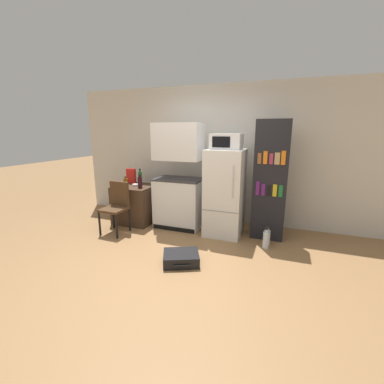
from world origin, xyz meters
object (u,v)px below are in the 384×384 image
at_px(bowl, 135,185).
at_px(suitcase_large_flat, 181,258).
at_px(bookshelf, 270,181).
at_px(water_bottle_middle, 266,239).
at_px(bottle_amber_beer, 126,182).
at_px(cereal_box, 131,176).
at_px(kitchen_hutch, 179,181).
at_px(bottle_green_tall, 140,178).
at_px(chair, 117,203).
at_px(side_table, 136,204).
at_px(bottle_wine_dark, 140,182).
at_px(water_bottle_front, 267,237).
at_px(refrigerator, 225,193).
at_px(microwave, 226,142).

height_order(bowl, suitcase_large_flat, bowl).
relative_size(bookshelf, water_bottle_middle, 5.87).
relative_size(bottle_amber_beer, cereal_box, 0.60).
distance_m(kitchen_hutch, bottle_green_tall, 0.87).
bearing_deg(suitcase_large_flat, chair, 131.48).
distance_m(bottle_amber_beer, suitcase_large_flat, 2.17).
distance_m(side_table, bookshelf, 2.60).
distance_m(bottle_wine_dark, suitcase_large_flat, 1.86).
height_order(bowl, water_bottle_front, bowl).
bearing_deg(bottle_green_tall, bookshelf, 0.49).
bearing_deg(bottle_green_tall, kitchen_hutch, -4.28).
xyz_separation_m(chair, suitcase_large_flat, (1.52, -0.67, -0.46)).
distance_m(kitchen_hutch, bottle_amber_beer, 1.09).
bearing_deg(bowl, side_table, 174.60).
height_order(bowl, water_bottle_middle, bowl).
distance_m(cereal_box, suitcase_large_flat, 2.35).
distance_m(chair, suitcase_large_flat, 1.72).
distance_m(side_table, bottle_green_tall, 0.52).
height_order(refrigerator, bookshelf, bookshelf).
height_order(refrigerator, microwave, microwave).
xyz_separation_m(refrigerator, chair, (-1.82, -0.58, -0.21)).
distance_m(bottle_amber_beer, chair, 0.60).
bearing_deg(cereal_box, water_bottle_front, -7.63).
xyz_separation_m(kitchen_hutch, cereal_box, (-1.10, 0.11, -0.00)).
relative_size(kitchen_hutch, suitcase_large_flat, 3.20).
xyz_separation_m(kitchen_hutch, bowl, (-0.89, -0.07, -0.13)).
height_order(bowl, chair, chair).
height_order(bottle_amber_beer, cereal_box, cereal_box).
xyz_separation_m(bowl, suitcase_large_flat, (1.48, -1.23, -0.68)).
bearing_deg(suitcase_large_flat, refrigerator, 51.83).
bearing_deg(bowl, refrigerator, 0.65).
xyz_separation_m(cereal_box, water_bottle_middle, (2.74, -0.51, -0.75)).
bearing_deg(suitcase_large_flat, bowl, 115.65).
xyz_separation_m(refrigerator, bowl, (-1.78, -0.02, 0.01)).
distance_m(refrigerator, microwave, 0.87).
xyz_separation_m(bottle_green_tall, suitcase_large_flat, (1.45, -1.36, -0.80)).
xyz_separation_m(bookshelf, water_bottle_middle, (0.03, -0.49, -0.84)).
relative_size(bottle_amber_beer, bottle_green_tall, 0.57).
bearing_deg(bowl, suitcase_large_flat, -39.64).
xyz_separation_m(kitchen_hutch, bottle_amber_beer, (-1.08, -0.12, -0.07)).
relative_size(bottle_green_tall, cereal_box, 1.06).
relative_size(bottle_wine_dark, bottle_green_tall, 0.83).
bearing_deg(bottle_amber_beer, bowl, 15.00).
relative_size(refrigerator, bottle_green_tall, 4.68).
bearing_deg(suitcase_large_flat, side_table, 115.93).
distance_m(bottle_wine_dark, bottle_green_tall, 0.32).
bearing_deg(suitcase_large_flat, microwave, 51.84).
bearing_deg(bottle_wine_dark, water_bottle_middle, -4.77).
bearing_deg(side_table, cereal_box, 136.64).
xyz_separation_m(microwave, bottle_amber_beer, (-1.96, -0.07, -0.80)).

